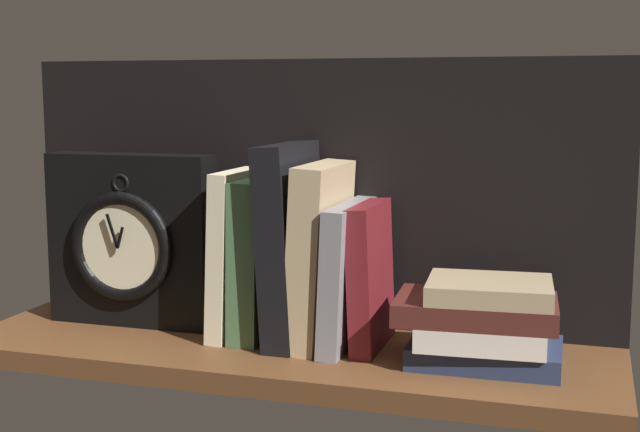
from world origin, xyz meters
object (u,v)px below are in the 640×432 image
object	(u,v)px
book_tan_shortstories	(320,254)
book_stack_side	(482,323)
framed_clock	(130,241)
book_green_romantic	(258,259)
book_cream_twain	(234,253)
book_maroon_dawkins	(371,276)
book_black_skeptic	(289,243)
book_gray_chess	(347,275)

from	to	relation	value
book_tan_shortstories	book_stack_side	size ratio (longest dim) A/B	1.16
book_tan_shortstories	framed_clock	world-z (taller)	framed_clock
book_green_romantic	framed_clock	world-z (taller)	framed_clock
book_cream_twain	framed_clock	size ratio (longest dim) A/B	0.93
book_cream_twain	book_tan_shortstories	bearing A→B (deg)	0.00
book_green_romantic	book_stack_side	xyz separation A→B (cm)	(28.46, -3.09, -5.21)
book_cream_twain	book_maroon_dawkins	size ratio (longest dim) A/B	1.20
book_maroon_dawkins	book_black_skeptic	bearing A→B (deg)	180.00
book_maroon_dawkins	framed_clock	distance (cm)	33.02
book_tan_shortstories	framed_clock	distance (cm)	26.50
book_cream_twain	book_green_romantic	distance (cm)	3.35
framed_clock	book_cream_twain	bearing A→B (deg)	-1.61
book_cream_twain	book_gray_chess	world-z (taller)	book_cream_twain
framed_clock	book_black_skeptic	bearing A→B (deg)	-1.08
book_green_romantic	book_stack_side	bearing A→B (deg)	-6.21
book_cream_twain	book_maroon_dawkins	xyz separation A→B (cm)	(17.89, 0.00, -1.76)
book_green_romantic	book_gray_chess	xyz separation A→B (cm)	(11.65, 0.00, -1.33)
book_gray_chess	book_stack_side	distance (cm)	17.53
book_tan_shortstories	book_gray_chess	distance (cm)	4.22
book_black_skeptic	book_gray_chess	world-z (taller)	book_black_skeptic
book_black_skeptic	framed_clock	xyz separation A→B (cm)	(-22.40, 0.42, -0.98)
book_green_romantic	book_cream_twain	bearing A→B (deg)	180.00
book_gray_chess	framed_clock	size ratio (longest dim) A/B	0.77
book_black_skeptic	book_gray_chess	xyz separation A→B (cm)	(7.59, 0.00, -3.56)
book_maroon_dawkins	book_cream_twain	bearing A→B (deg)	180.00
framed_clock	book_stack_side	bearing A→B (deg)	-4.30
book_black_skeptic	book_tan_shortstories	xyz separation A→B (cm)	(4.09, 0.00, -1.19)
book_black_skeptic	book_maroon_dawkins	world-z (taller)	book_black_skeptic
book_cream_twain	book_green_romantic	bearing A→B (deg)	0.00
book_gray_chess	book_black_skeptic	bearing A→B (deg)	180.00
book_cream_twain	book_gray_chess	bearing A→B (deg)	0.00
book_cream_twain	book_black_skeptic	xyz separation A→B (cm)	(7.37, 0.00, 1.75)
book_black_skeptic	book_tan_shortstories	distance (cm)	4.26
book_black_skeptic	book_stack_side	distance (cm)	25.70
book_maroon_dawkins	book_stack_side	bearing A→B (deg)	-12.56
book_maroon_dawkins	book_tan_shortstories	bearing A→B (deg)	180.00
book_black_skeptic	book_maroon_dawkins	bearing A→B (deg)	0.00
book_gray_chess	book_stack_side	world-z (taller)	book_gray_chess
book_cream_twain	book_green_romantic	xyz separation A→B (cm)	(3.32, 0.00, -0.48)
book_black_skeptic	book_tan_shortstories	size ratio (longest dim) A/B	1.11
book_black_skeptic	book_tan_shortstories	world-z (taller)	book_black_skeptic
book_green_romantic	book_tan_shortstories	bearing A→B (deg)	0.00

